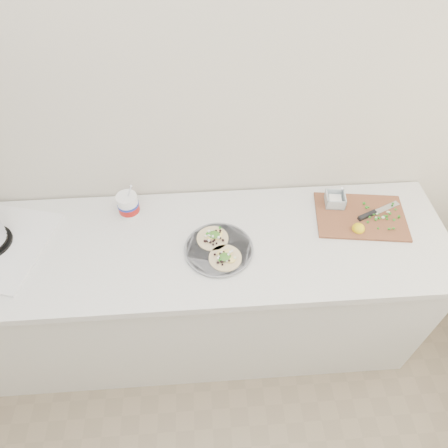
{
  "coord_description": "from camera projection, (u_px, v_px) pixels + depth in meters",
  "views": [
    {
      "loc": [
        0.12,
        0.29,
        2.29
      ],
      "look_at": [
        0.2,
        1.47,
        0.96
      ],
      "focal_mm": 32.0,
      "sensor_mm": 36.0,
      "label": 1
    }
  ],
  "objects": [
    {
      "name": "counter",
      "position": [
        188.0,
        294.0,
        2.13
      ],
      "size": [
        2.44,
        0.66,
        0.9
      ],
      "color": "silver",
      "rests_on": "ground"
    },
    {
      "name": "cutboard",
      "position": [
        360.0,
        213.0,
        1.88
      ],
      "size": [
        0.45,
        0.34,
        0.07
      ],
      "rotation": [
        0.0,
        0.0,
        -0.13
      ],
      "color": "brown",
      "rests_on": "counter"
    },
    {
      "name": "taco_plate",
      "position": [
        219.0,
        248.0,
        1.74
      ],
      "size": [
        0.3,
        0.3,
        0.04
      ],
      "rotation": [
        0.0,
        0.0,
        0.14
      ],
      "color": "slate",
      "rests_on": "counter"
    },
    {
      "name": "tub",
      "position": [
        128.0,
        204.0,
        1.85
      ],
      "size": [
        0.1,
        0.1,
        0.22
      ],
      "rotation": [
        0.0,
        0.0,
        -0.34
      ],
      "color": "white",
      "rests_on": "counter"
    }
  ]
}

